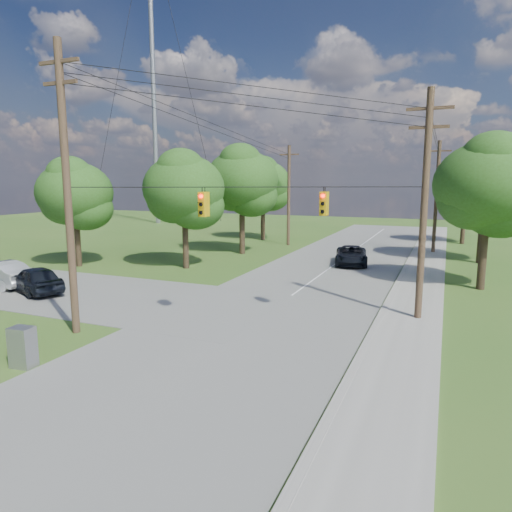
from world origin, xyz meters
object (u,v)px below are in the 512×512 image
at_px(car_cross_dark, 35,279).
at_px(control_cabinet, 23,347).
at_px(pole_ne, 424,203).
at_px(pole_sw, 67,187).
at_px(pole_north_w, 289,195).
at_px(car_main_north, 351,255).
at_px(pole_north_e, 436,196).

relative_size(car_cross_dark, control_cabinet, 3.22).
bearing_deg(car_cross_dark, pole_ne, 120.41).
bearing_deg(car_cross_dark, pole_sw, 80.55).
relative_size(pole_ne, pole_north_w, 1.05).
xyz_separation_m(pole_ne, car_cross_dark, (-20.84, -3.14, -4.64)).
distance_m(car_main_north, control_cabinet, 25.35).
distance_m(pole_sw, pole_north_e, 32.55).
height_order(pole_north_e, pole_north_w, same).
bearing_deg(pole_sw, car_main_north, 69.59).
bearing_deg(car_main_north, control_cabinet, -116.58).
xyz_separation_m(pole_north_e, pole_north_w, (-13.90, 0.00, 0.00)).
bearing_deg(pole_ne, pole_north_w, 122.29).
bearing_deg(car_main_north, pole_ne, -77.94).
relative_size(car_cross_dark, car_main_north, 0.91).
relative_size(pole_north_e, pole_north_w, 1.00).
distance_m(pole_sw, car_cross_dark, 10.15).
relative_size(pole_sw, pole_ne, 1.14).
distance_m(pole_sw, control_cabinet, 6.67).
bearing_deg(pole_sw, pole_north_e, 65.48).
height_order(pole_sw, pole_north_w, pole_sw).
bearing_deg(pole_north_w, car_cross_dark, -105.43).
distance_m(pole_ne, control_cabinet, 17.37).
height_order(pole_north_e, car_cross_dark, pole_north_e).
distance_m(pole_north_e, control_cabinet, 35.71).
distance_m(pole_ne, car_cross_dark, 21.58).
xyz_separation_m(pole_north_w, car_cross_dark, (-6.94, -25.14, -4.30)).
bearing_deg(pole_ne, pole_north_e, 90.00).
relative_size(pole_sw, pole_north_e, 1.20).
xyz_separation_m(pole_north_w, car_main_north, (8.16, -8.74, -4.39)).
bearing_deg(pole_ne, control_cabinet, -137.91).
bearing_deg(pole_north_w, pole_ne, -57.71).
bearing_deg(pole_north_e, pole_ne, -90.00).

